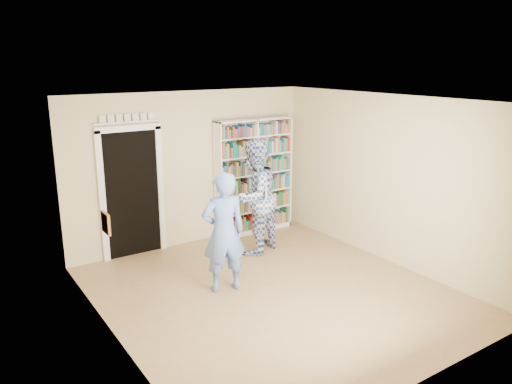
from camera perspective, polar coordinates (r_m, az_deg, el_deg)
floor at (r=7.25m, az=1.97°, el=-11.38°), size 5.00×5.00×0.00m
ceiling at (r=6.52m, az=2.18°, el=10.41°), size 5.00×5.00×0.00m
wall_back at (r=8.85m, az=-7.44°, el=2.66°), size 4.50×0.00×4.50m
wall_left at (r=5.80m, az=-16.34°, el=-4.45°), size 0.00×5.00×5.00m
wall_right at (r=8.24m, az=14.87°, el=1.36°), size 0.00×5.00×5.00m
bookshelf at (r=9.37m, az=-0.26°, el=1.85°), size 1.57×0.29×2.16m
doorway at (r=8.45m, az=-14.02°, el=0.56°), size 1.10×0.08×2.43m
wall_art at (r=5.97m, az=-16.79°, el=-3.42°), size 0.03×0.25×0.25m
man_blue at (r=7.02m, az=-3.72°, el=-4.62°), size 0.71×0.54×1.74m
man_plaid at (r=8.36m, az=-0.23°, el=-0.58°), size 1.16×1.05×1.95m
paper_sheet at (r=8.20m, az=1.36°, el=0.07°), size 0.20×0.14×0.33m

